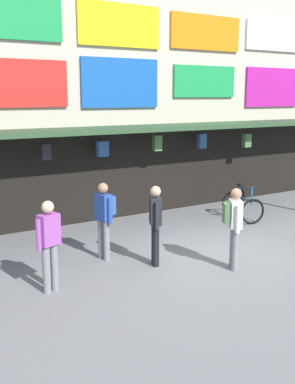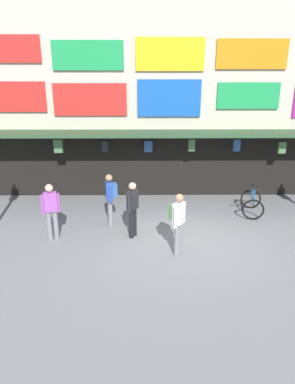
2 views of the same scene
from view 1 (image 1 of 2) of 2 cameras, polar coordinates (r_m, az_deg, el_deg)
ground_plane at (r=10.38m, az=7.40°, el=-7.82°), size 80.00×80.00×0.00m
shopfront at (r=13.63m, az=-4.63°, el=13.84°), size 18.00×2.60×8.00m
bicycle_parked at (r=13.41m, az=11.69°, el=-1.70°), size 0.97×1.29×1.05m
pedestrian_in_white at (r=9.40m, az=10.65°, el=-3.73°), size 0.46×0.48×1.68m
pedestrian_in_black at (r=9.48m, az=0.98°, el=-3.61°), size 0.35×0.49×1.68m
pedestrian_in_red at (r=9.86m, az=-5.37°, el=-2.83°), size 0.41×0.52×1.68m
pedestrian_in_yellow at (r=8.38m, az=-12.07°, el=-5.97°), size 0.51×0.32×1.68m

